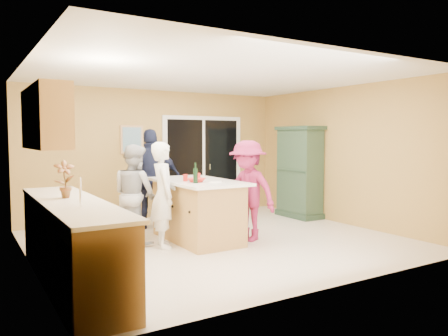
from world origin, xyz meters
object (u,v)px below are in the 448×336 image
woman_white (163,195)px  woman_navy (152,179)px  woman_grey (135,194)px  woman_magenta (248,191)px  kitchen_island (197,212)px  green_hutch (300,173)px

woman_white → woman_navy: bearing=-2.7°
woman_white → woman_grey: bearing=45.8°
woman_white → woman_navy: 1.47m
woman_magenta → woman_grey: bearing=-132.8°
woman_navy → kitchen_island: bearing=113.5°
kitchen_island → woman_magenta: (0.69, -0.41, 0.34)m
woman_magenta → woman_white: bearing=-120.8°
woman_navy → woman_magenta: size_ratio=1.13×
woman_white → woman_magenta: size_ratio=0.99×
woman_white → woman_navy: (0.38, 1.41, 0.11)m
green_hutch → woman_magenta: (-2.07, -1.15, -0.11)m
green_hutch → woman_magenta: 2.37m
woman_grey → woman_white: bearing=-164.8°
kitchen_island → woman_grey: size_ratio=1.20×
green_hutch → woman_white: 3.51m
kitchen_island → woman_grey: woman_grey is taller
green_hutch → kitchen_island: bearing=-165.1°
woman_grey → kitchen_island: bearing=-126.8°
green_hutch → woman_grey: 3.71m
woman_white → woman_grey: woman_white is taller
woman_magenta → woman_navy: bearing=-169.6°
green_hutch → woman_white: bearing=-165.8°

